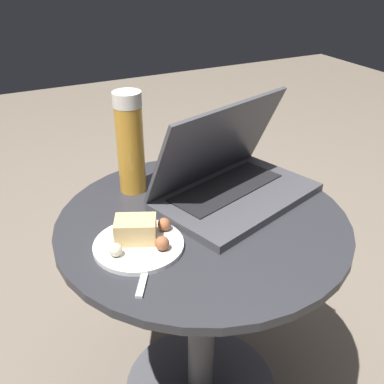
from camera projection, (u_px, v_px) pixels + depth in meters
The scene contains 5 objects.
table at pixel (202, 281), 1.01m from camera, with size 0.61×0.61×0.54m.
laptop at pixel (230, 179), 0.99m from camera, with size 0.40×0.31×0.22m.
beer_glass at pixel (130, 143), 0.98m from camera, with size 0.06×0.06×0.23m.
snack_plate at pixel (139, 239), 0.84m from camera, with size 0.17×0.17×0.05m.
fork at pixel (148, 260), 0.81m from camera, with size 0.10×0.15×0.00m.
Camera 1 is at (-0.37, -0.69, 1.04)m, focal length 42.00 mm.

